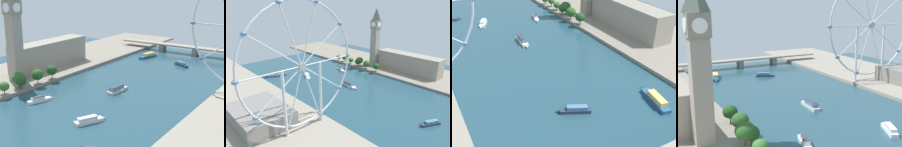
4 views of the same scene
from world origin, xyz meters
The scene contains 11 objects.
ground_plane centered at (0.00, 0.00, 0.00)m, with size 399.44×399.44×0.00m, color #234756.
riverbank_left centered at (-114.72, 0.00, 1.50)m, with size 90.00×520.00×3.00m, color gray.
clock_tower centered at (-96.48, -34.60, 51.32)m, with size 13.50×13.50×92.78m.
parliament_block centered at (-108.87, 22.17, 16.74)m, with size 22.00×97.54×27.48m, color gray.
tree_row_embankment centered at (-74.47, -48.60, 10.88)m, with size 15.28×93.98×14.44m.
river_bridge centered at (0.00, 173.79, 8.35)m, with size 211.44×13.06×10.68m.
tour_boat_0 centered at (-4.06, -2.58, 2.42)m, with size 7.56×27.00×5.75m.
tour_boat_1 centered at (-44.44, 128.50, 2.31)m, with size 12.06×31.95×5.62m.
tour_boat_2 centered at (15.71, -68.75, 2.04)m, with size 14.04×23.47×4.82m.
tour_boat_3 centered at (-42.80, -58.57, 1.97)m, with size 10.30×23.12×5.03m.
tour_boat_4 centered at (6.98, 112.48, 1.91)m, with size 21.60×13.04×4.56m.
Camera 1 is at (150.56, -239.46, 97.93)m, focal length 54.60 mm.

